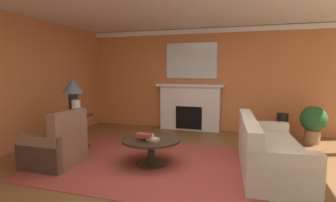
{
  "coord_description": "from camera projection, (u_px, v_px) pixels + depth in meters",
  "views": [
    {
      "loc": [
        1.09,
        -3.9,
        1.62
      ],
      "look_at": [
        -0.48,
        1.11,
        1.0
      ],
      "focal_mm": 28.36,
      "sensor_mm": 36.0,
      "label": 1
    }
  ],
  "objects": [
    {
      "name": "vase_tall_corner",
      "position": [
        282.0,
        126.0,
        6.21
      ],
      "size": [
        0.26,
        0.26,
        0.61
      ],
      "primitive_type": "cylinder",
      "color": "black",
      "rests_on": "ground_plane"
    },
    {
      "name": "armchair_near_window",
      "position": [
        56.0,
        148.0,
        4.46
      ],
      "size": [
        0.8,
        0.8,
        0.95
      ],
      "color": "brown",
      "rests_on": "ground_plane"
    },
    {
      "name": "sofa",
      "position": [
        268.0,
        153.0,
        4.23
      ],
      "size": [
        1.08,
        2.17,
        0.85
      ],
      "color": "beige",
      "rests_on": "ground_plane"
    },
    {
      "name": "side_table",
      "position": [
        75.0,
        130.0,
        5.43
      ],
      "size": [
        0.56,
        0.56,
        0.7
      ],
      "color": "#2D2319",
      "rests_on": "ground_plane"
    },
    {
      "name": "area_rug",
      "position": [
        151.0,
        164.0,
        4.57
      ],
      "size": [
        3.69,
        2.7,
        0.01
      ],
      "primitive_type": "cube",
      "color": "#993D33",
      "rests_on": "ground_plane"
    },
    {
      "name": "book_art_folio",
      "position": [
        147.0,
        136.0,
        4.46
      ],
      "size": [
        0.28,
        0.25,
        0.03
      ],
      "primitive_type": "cube",
      "rotation": [
        0.0,
        0.0,
        0.4
      ],
      "color": "tan",
      "rests_on": "coffee_table"
    },
    {
      "name": "vase_on_side_table",
      "position": [
        76.0,
        108.0,
        5.22
      ],
      "size": [
        0.16,
        0.16,
        0.33
      ],
      "primitive_type": "cylinder",
      "color": "beige",
      "rests_on": "side_table"
    },
    {
      "name": "wall_fireplace",
      "position": [
        208.0,
        80.0,
        7.11
      ],
      "size": [
        7.27,
        0.12,
        2.71
      ],
      "primitive_type": "cube",
      "color": "#CC723D",
      "rests_on": "ground_plane"
    },
    {
      "name": "book_red_cover",
      "position": [
        153.0,
        139.0,
        4.39
      ],
      "size": [
        0.22,
        0.19,
        0.05
      ],
      "primitive_type": "cube",
      "rotation": [
        0.0,
        0.0,
        -0.25
      ],
      "color": "tan",
      "rests_on": "coffee_table"
    },
    {
      "name": "ground_plane",
      "position": [
        176.0,
        172.0,
        4.21
      ],
      "size": [
        8.68,
        8.68,
        0.0
      ],
      "primitive_type": "plane",
      "color": "brown"
    },
    {
      "name": "wall_window",
      "position": [
        18.0,
        83.0,
        5.34
      ],
      "size": [
        0.12,
        6.95,
        2.71
      ],
      "primitive_type": "cube",
      "color": "#CC723D",
      "rests_on": "ground_plane"
    },
    {
      "name": "crown_moulding",
      "position": [
        209.0,
        31.0,
        6.89
      ],
      "size": [
        7.27,
        0.08,
        0.12
      ],
      "primitive_type": "cube",
      "color": "white"
    },
    {
      "name": "coffee_table",
      "position": [
        151.0,
        145.0,
        4.53
      ],
      "size": [
        1.0,
        1.0,
        0.45
      ],
      "color": "#2D2319",
      "rests_on": "ground_plane"
    },
    {
      "name": "fireplace",
      "position": [
        190.0,
        108.0,
        7.14
      ],
      "size": [
        1.8,
        0.35,
        1.24
      ],
      "color": "white",
      "rests_on": "ground_plane"
    },
    {
      "name": "potted_plant",
      "position": [
        313.0,
        121.0,
        5.81
      ],
      "size": [
        0.56,
        0.56,
        0.83
      ],
      "color": "#A8754C",
      "rests_on": "ground_plane"
    },
    {
      "name": "table_lamp",
      "position": [
        73.0,
        89.0,
        5.34
      ],
      "size": [
        0.44,
        0.44,
        0.75
      ],
      "color": "black",
      "rests_on": "side_table"
    },
    {
      "name": "book_small_novel",
      "position": [
        144.0,
        135.0,
        4.37
      ],
      "size": [
        0.26,
        0.18,
        0.05
      ],
      "primitive_type": "cube",
      "rotation": [
        0.0,
        0.0,
        -0.15
      ],
      "color": "maroon",
      "rests_on": "coffee_table"
    },
    {
      "name": "mantel_mirror",
      "position": [
        191.0,
        61.0,
        7.1
      ],
      "size": [
        1.38,
        0.04,
        0.95
      ],
      "primitive_type": "cube",
      "color": "silver"
    }
  ]
}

